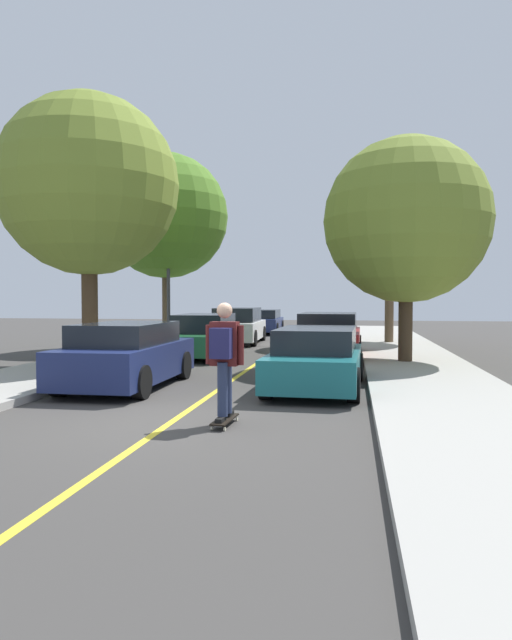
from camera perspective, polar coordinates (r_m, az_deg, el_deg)
ground at (r=8.90m, az=-8.40°, el=-10.03°), size 80.00×80.00×0.00m
sidewalk_right at (r=8.65m, az=21.29°, el=-10.04°), size 2.80×56.00×0.14m
center_line at (r=12.70m, az=-2.81°, el=-6.30°), size 0.12×39.20×0.01m
parked_car_left_nearest at (r=12.36m, az=-12.74°, el=-3.45°), size 1.86×4.10×1.36m
parked_car_left_near at (r=18.40m, az=-5.20°, el=-1.59°), size 2.02×4.65×1.36m
parked_car_left_far at (r=23.73m, az=-1.84°, el=-0.58°), size 2.10×4.51×1.47m
parked_car_left_farthest at (r=30.27m, az=0.64°, el=-0.13°), size 2.09×4.41×1.26m
parked_car_right_nearest at (r=11.81m, az=6.07°, el=-3.91°), size 1.94×4.17×1.27m
parked_car_right_near at (r=17.89m, az=7.24°, el=-1.63°), size 2.07×4.54×1.42m
street_tree_left_nearest at (r=16.01m, az=-16.38°, el=12.72°), size 4.73×4.73×7.07m
street_tree_left_near at (r=21.80m, az=-9.00°, el=10.19°), size 4.63×4.63×7.10m
street_tree_right_nearest at (r=16.40m, az=14.78°, el=9.56°), size 4.54×4.54×6.14m
street_tree_right_near at (r=23.40m, az=13.23°, el=9.95°), size 4.59×4.59×7.22m
streetlamp at (r=20.55m, az=-8.74°, el=5.82°), size 0.36×0.24×5.28m
skateboard at (r=8.56m, az=-3.13°, el=-9.90°), size 0.27×0.85×0.10m
skateboarder at (r=8.38m, az=-3.21°, el=-3.37°), size 0.58×0.70×1.71m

